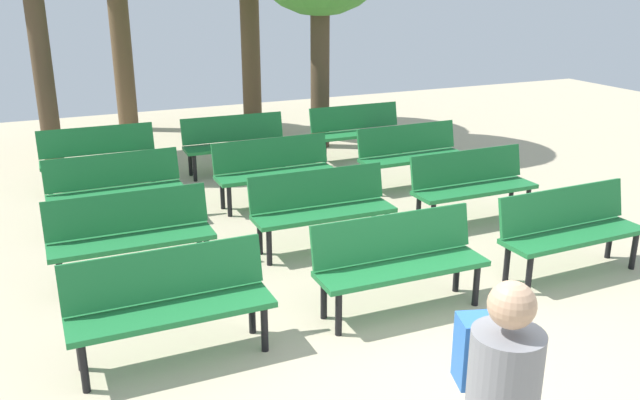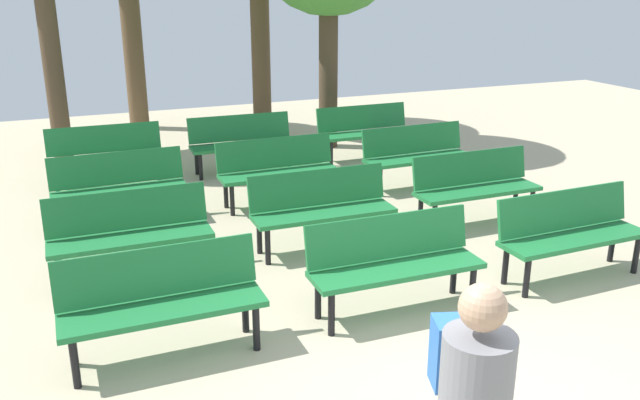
{
  "view_description": "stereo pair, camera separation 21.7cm",
  "coord_description": "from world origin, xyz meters",
  "px_view_note": "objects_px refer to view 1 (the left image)",
  "views": [
    {
      "loc": [
        -2.85,
        -3.21,
        2.93
      ],
      "look_at": [
        0.0,
        3.22,
        0.55
      ],
      "focal_mm": 37.45,
      "sensor_mm": 36.0,
      "label": 1
    },
    {
      "loc": [
        -2.65,
        -3.3,
        2.93
      ],
      "look_at": [
        0.0,
        3.22,
        0.55
      ],
      "focal_mm": 37.45,
      "sensor_mm": 36.0,
      "label": 2
    }
  ],
  "objects_px": {
    "bench_r0_c1": "(399,258)",
    "bench_r1_c1": "(322,205)",
    "bench_r1_c2": "(472,182)",
    "bench_r2_c2": "(411,152)",
    "bench_r0_c2": "(570,227)",
    "bench_r3_c2": "(357,128)",
    "bench_r3_c1": "(235,141)",
    "bench_r0_c0": "(170,299)",
    "bench_r1_c0": "(131,232)",
    "bench_r2_c0": "(115,186)",
    "bench_r2_c1": "(274,168)",
    "bench_r3_c0": "(99,154)"
  },
  "relations": [
    {
      "from": "bench_r0_c1",
      "to": "bench_r2_c1",
      "type": "distance_m",
      "value": 3.25
    },
    {
      "from": "bench_r0_c0",
      "to": "bench_r1_c0",
      "type": "relative_size",
      "value": 1.0
    },
    {
      "from": "bench_r2_c2",
      "to": "bench_r3_c0",
      "type": "relative_size",
      "value": 1.0
    },
    {
      "from": "bench_r0_c1",
      "to": "bench_r2_c0",
      "type": "height_order",
      "value": "same"
    },
    {
      "from": "bench_r0_c2",
      "to": "bench_r1_c2",
      "type": "bearing_deg",
      "value": 88.51
    },
    {
      "from": "bench_r1_c0",
      "to": "bench_r1_c2",
      "type": "height_order",
      "value": "same"
    },
    {
      "from": "bench_r0_c1",
      "to": "bench_r1_c2",
      "type": "distance_m",
      "value": 2.6
    },
    {
      "from": "bench_r0_c1",
      "to": "bench_r0_c2",
      "type": "relative_size",
      "value": 1.0
    },
    {
      "from": "bench_r0_c2",
      "to": "bench_r3_c0",
      "type": "relative_size",
      "value": 1.0
    },
    {
      "from": "bench_r1_c2",
      "to": "bench_r2_c0",
      "type": "height_order",
      "value": "same"
    },
    {
      "from": "bench_r1_c2",
      "to": "bench_r2_c2",
      "type": "height_order",
      "value": "same"
    },
    {
      "from": "bench_r2_c0",
      "to": "bench_r1_c1",
      "type": "bearing_deg",
      "value": -40.31
    },
    {
      "from": "bench_r0_c0",
      "to": "bench_r1_c1",
      "type": "xyz_separation_m",
      "value": [
        2.02,
        1.58,
        0.0
      ]
    },
    {
      "from": "bench_r1_c1",
      "to": "bench_r2_c1",
      "type": "height_order",
      "value": "same"
    },
    {
      "from": "bench_r1_c1",
      "to": "bench_r2_c1",
      "type": "relative_size",
      "value": 1.01
    },
    {
      "from": "bench_r2_c2",
      "to": "bench_r0_c0",
      "type": "bearing_deg",
      "value": -143.24
    },
    {
      "from": "bench_r0_c0",
      "to": "bench_r1_c2",
      "type": "height_order",
      "value": "same"
    },
    {
      "from": "bench_r0_c2",
      "to": "bench_r3_c2",
      "type": "relative_size",
      "value": 1.0
    },
    {
      "from": "bench_r0_c0",
      "to": "bench_r2_c1",
      "type": "height_order",
      "value": "same"
    },
    {
      "from": "bench_r2_c1",
      "to": "bench_r3_c0",
      "type": "distance_m",
      "value": 2.65
    },
    {
      "from": "bench_r0_c1",
      "to": "bench_r0_c2",
      "type": "xyz_separation_m",
      "value": [
        1.99,
        -0.02,
        0.0
      ]
    },
    {
      "from": "bench_r1_c2",
      "to": "bench_r2_c2",
      "type": "distance_m",
      "value": 1.59
    },
    {
      "from": "bench_r1_c0",
      "to": "bench_r3_c1",
      "type": "bearing_deg",
      "value": 57.97
    },
    {
      "from": "bench_r0_c0",
      "to": "bench_r2_c2",
      "type": "bearing_deg",
      "value": 37.5
    },
    {
      "from": "bench_r0_c0",
      "to": "bench_r1_c0",
      "type": "xyz_separation_m",
      "value": [
        -0.05,
        1.62,
        0.0
      ]
    },
    {
      "from": "bench_r0_c2",
      "to": "bench_r0_c0",
      "type": "bearing_deg",
      "value": 178.34
    },
    {
      "from": "bench_r2_c2",
      "to": "bench_r3_c1",
      "type": "bearing_deg",
      "value": 140.61
    },
    {
      "from": "bench_r3_c0",
      "to": "bench_r3_c2",
      "type": "bearing_deg",
      "value": 0.89
    },
    {
      "from": "bench_r0_c2",
      "to": "bench_r3_c2",
      "type": "bearing_deg",
      "value": 87.92
    },
    {
      "from": "bench_r0_c0",
      "to": "bench_r2_c1",
      "type": "bearing_deg",
      "value": 57.23
    },
    {
      "from": "bench_r3_c0",
      "to": "bench_r3_c1",
      "type": "xyz_separation_m",
      "value": [
        2.02,
        -0.02,
        0.0
      ]
    },
    {
      "from": "bench_r3_c2",
      "to": "bench_r2_c1",
      "type": "bearing_deg",
      "value": -141.04
    },
    {
      "from": "bench_r2_c1",
      "to": "bench_r2_c2",
      "type": "xyz_separation_m",
      "value": [
        2.1,
        -0.01,
        0.0
      ]
    },
    {
      "from": "bench_r1_c0",
      "to": "bench_r2_c0",
      "type": "relative_size",
      "value": 1.0
    },
    {
      "from": "bench_r3_c0",
      "to": "bench_r2_c1",
      "type": "bearing_deg",
      "value": -38.36
    },
    {
      "from": "bench_r1_c0",
      "to": "bench_r2_c2",
      "type": "height_order",
      "value": "same"
    },
    {
      "from": "bench_r1_c0",
      "to": "bench_r2_c0",
      "type": "height_order",
      "value": "same"
    },
    {
      "from": "bench_r1_c2",
      "to": "bench_r0_c0",
      "type": "bearing_deg",
      "value": -158.03
    },
    {
      "from": "bench_r2_c2",
      "to": "bench_r3_c1",
      "type": "xyz_separation_m",
      "value": [
        -2.12,
        1.69,
        0.0
      ]
    },
    {
      "from": "bench_r3_c1",
      "to": "bench_r3_c2",
      "type": "bearing_deg",
      "value": 1.53
    },
    {
      "from": "bench_r0_c2",
      "to": "bench_r1_c0",
      "type": "xyz_separation_m",
      "value": [
        -4.11,
        1.66,
        0.0
      ]
    },
    {
      "from": "bench_r2_c0",
      "to": "bench_r0_c1",
      "type": "bearing_deg",
      "value": -58.57
    },
    {
      "from": "bench_r0_c1",
      "to": "bench_r1_c1",
      "type": "bearing_deg",
      "value": 92.71
    },
    {
      "from": "bench_r3_c2",
      "to": "bench_r3_c0",
      "type": "bearing_deg",
      "value": -179.98
    },
    {
      "from": "bench_r2_c0",
      "to": "bench_r3_c1",
      "type": "bearing_deg",
      "value": 38.76
    },
    {
      "from": "bench_r0_c2",
      "to": "bench_r1_c0",
      "type": "height_order",
      "value": "same"
    },
    {
      "from": "bench_r1_c0",
      "to": "bench_r1_c2",
      "type": "bearing_deg",
      "value": 0.51
    },
    {
      "from": "bench_r0_c2",
      "to": "bench_r2_c1",
      "type": "height_order",
      "value": "same"
    },
    {
      "from": "bench_r2_c1",
      "to": "bench_r3_c1",
      "type": "height_order",
      "value": "same"
    },
    {
      "from": "bench_r1_c2",
      "to": "bench_r2_c1",
      "type": "distance_m",
      "value": 2.57
    }
  ]
}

